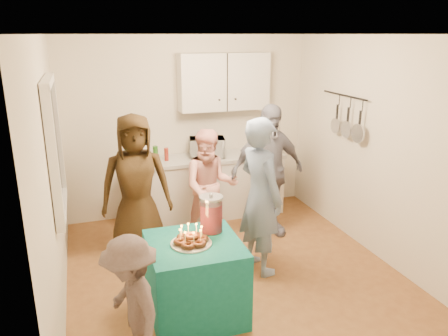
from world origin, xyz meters
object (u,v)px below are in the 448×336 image
object	(u,v)px
party_table	(195,279)
punch_jar	(211,215)
woman_back_center	(210,187)
child_near_left	(132,308)
counter	(208,188)
woman_back_right	(268,171)
man_birthday	(260,196)
microwave	(207,147)
woman_back_left	(136,185)

from	to	relation	value
party_table	punch_jar	bearing A→B (deg)	40.54
woman_back_center	child_near_left	distance (m)	2.42
punch_jar	child_near_left	world-z (taller)	child_near_left
punch_jar	counter	bearing A→B (deg)	74.52
party_table	woman_back_right	size ratio (longest dim) A/B	0.48
counter	woman_back_center	size ratio (longest dim) A/B	1.48
woman_back_right	child_near_left	world-z (taller)	woman_back_right
counter	woman_back_center	xyz separation A→B (m)	(-0.20, -0.79, 0.31)
party_table	man_birthday	world-z (taller)	man_birthday
woman_back_center	woman_back_right	distance (m)	0.78
counter	microwave	distance (m)	0.62
punch_jar	man_birthday	size ratio (longest dim) A/B	0.19
woman_back_left	woman_back_right	distance (m)	1.70
party_table	microwave	bearing A→B (deg)	70.74
microwave	woman_back_center	bearing A→B (deg)	-91.71
woman_back_left	punch_jar	bearing A→B (deg)	-64.13
microwave	party_table	distance (m)	2.51
man_birthday	woman_back_center	size ratio (longest dim) A/B	1.20
punch_jar	microwave	bearing A→B (deg)	74.63
counter	punch_jar	distance (m)	2.23
woman_back_left	woman_back_center	xyz separation A→B (m)	(0.93, -0.01, -0.12)
man_birthday	woman_back_center	xyz separation A→B (m)	(-0.31, 0.89, -0.15)
punch_jar	child_near_left	distance (m)	1.22
counter	punch_jar	world-z (taller)	punch_jar
microwave	punch_jar	bearing A→B (deg)	-93.36
woman_back_right	child_near_left	size ratio (longest dim) A/B	1.50
punch_jar	woman_back_center	xyz separation A→B (m)	(0.38, 1.29, -0.19)
woman_back_left	woman_back_right	world-z (taller)	woman_back_right
punch_jar	man_birthday	bearing A→B (deg)	30.61
microwave	party_table	world-z (taller)	microwave
party_table	woman_back_center	bearing A→B (deg)	67.91
party_table	woman_back_center	distance (m)	1.64
counter	woman_back_right	world-z (taller)	woman_back_right
woman_back_left	child_near_left	bearing A→B (deg)	-95.95
man_birthday	woman_back_left	distance (m)	1.53
woman_back_center	microwave	bearing A→B (deg)	87.92
party_table	woman_back_right	distance (m)	2.04
counter	child_near_left	distance (m)	3.22
microwave	punch_jar	size ratio (longest dim) A/B	1.45
woman_back_right	child_near_left	distance (m)	2.86
party_table	man_birthday	bearing A→B (deg)	33.26
punch_jar	child_near_left	xyz separation A→B (m)	(-0.87, -0.77, -0.34)
party_table	man_birthday	xyz separation A→B (m)	(0.91, 0.60, 0.51)
woman_back_right	man_birthday	bearing A→B (deg)	-123.78
counter	microwave	world-z (taller)	microwave
woman_back_left	counter	bearing A→B (deg)	37.86
party_table	woman_back_left	world-z (taller)	woman_back_left
counter	woman_back_right	xyz separation A→B (m)	(0.57, -0.86, 0.46)
counter	woman_back_left	xyz separation A→B (m)	(-1.13, -0.79, 0.43)
counter	child_near_left	xyz separation A→B (m)	(-1.45, -2.86, 0.16)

